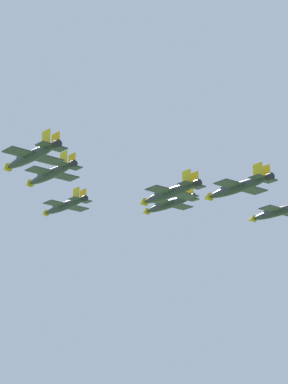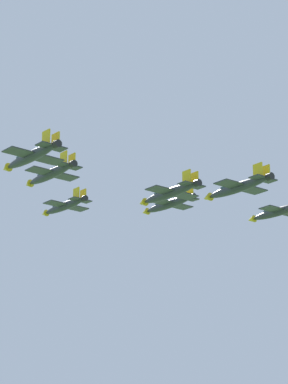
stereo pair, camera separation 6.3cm
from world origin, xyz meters
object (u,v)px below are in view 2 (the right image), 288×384
object	(u,v)px
jet_right_outer	(279,211)
jet_right_wingman	(169,204)
jet_left_wingman	(50,174)
jet_left_outer	(31,156)
jet_trailing	(238,187)
jet_lead	(64,206)
jet_slot_rear	(170,193)

from	to	relation	value
jet_right_outer	jet_right_wingman	bearing A→B (deg)	40.91
jet_left_wingman	jet_left_outer	world-z (taller)	jet_left_wingman
jet_right_wingman	jet_left_outer	distance (m)	51.03
jet_left_outer	jet_trailing	world-z (taller)	jet_left_outer
jet_right_wingman	jet_trailing	size ratio (longest dim) A/B	1.01
jet_right_wingman	jet_left_outer	bearing A→B (deg)	110.60
jet_lead	jet_left_wingman	bearing A→B (deg)	138.56
jet_left_wingman	jet_left_outer	distance (m)	24.87
jet_right_wingman	jet_trailing	bearing A→B (deg)	156.16
jet_left_outer	jet_right_outer	world-z (taller)	jet_right_outer
jet_trailing	jet_left_wingman	bearing A→B (deg)	23.43
jet_lead	jet_slot_rear	world-z (taller)	jet_lead
jet_left_wingman	jet_trailing	distance (m)	41.29
jet_lead	jet_slot_rear	size ratio (longest dim) A/B	0.96
jet_lead	jet_right_outer	distance (m)	48.85
jet_left_wingman	jet_slot_rear	distance (m)	24.94
jet_left_wingman	jet_lead	bearing A→B (deg)	-40.47
jet_left_outer	jet_slot_rear	xyz separation A→B (m)	(-22.74, -21.86, -0.37)
jet_right_wingman	jet_lead	bearing A→B (deg)	39.55
jet_lead	jet_left_wingman	size ratio (longest dim) A/B	0.96
jet_right_wingman	jet_right_outer	world-z (taller)	jet_right_wingman
jet_left_outer	jet_right_wingman	bearing A→B (deg)	-69.66
jet_slot_rear	jet_trailing	distance (m)	18.88
jet_left_outer	jet_slot_rear	distance (m)	31.54
jet_trailing	jet_lead	bearing A→B (deg)	0.40
jet_right_wingman	jet_trailing	distance (m)	41.20
jet_left_outer	jet_slot_rear	size ratio (longest dim) A/B	0.96
jet_trailing	jet_right_wingman	bearing A→B (deg)	-22.62
jet_right_wingman	jet_trailing	world-z (taller)	jet_right_wingman
jet_left_outer	jet_right_outer	bearing A→B (deg)	-91.08
jet_right_outer	jet_left_outer	bearing A→B (deg)	90.54
jet_right_wingman	jet_right_outer	xyz separation A→B (m)	(-24.22, 2.45, -2.99)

